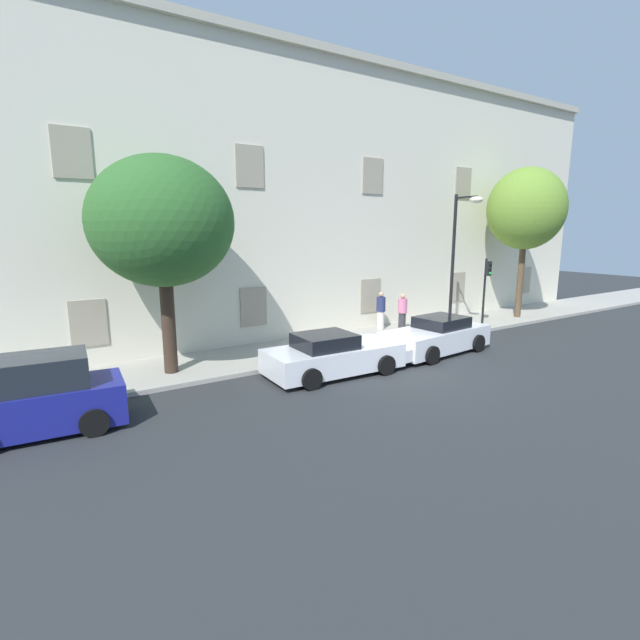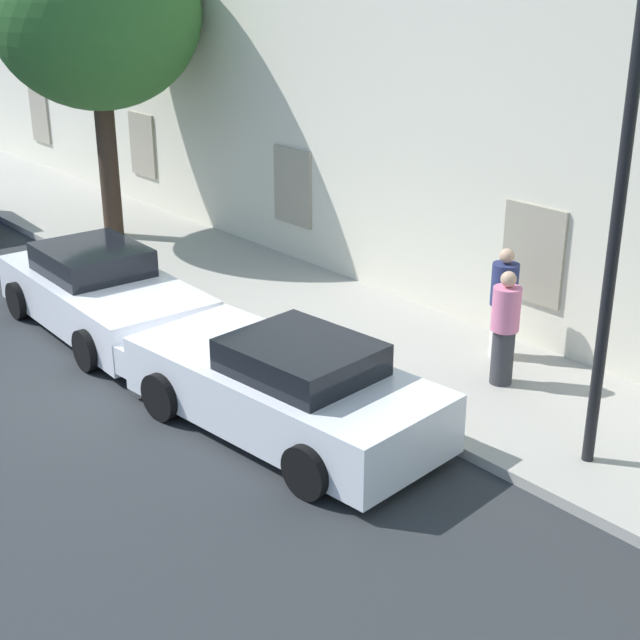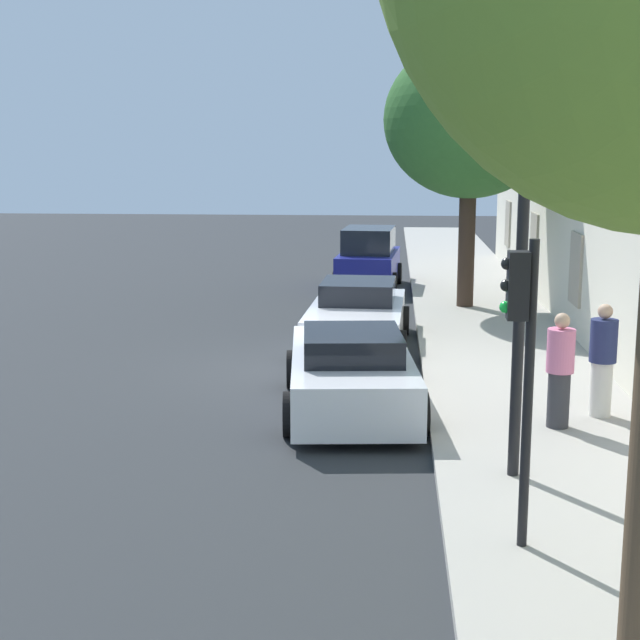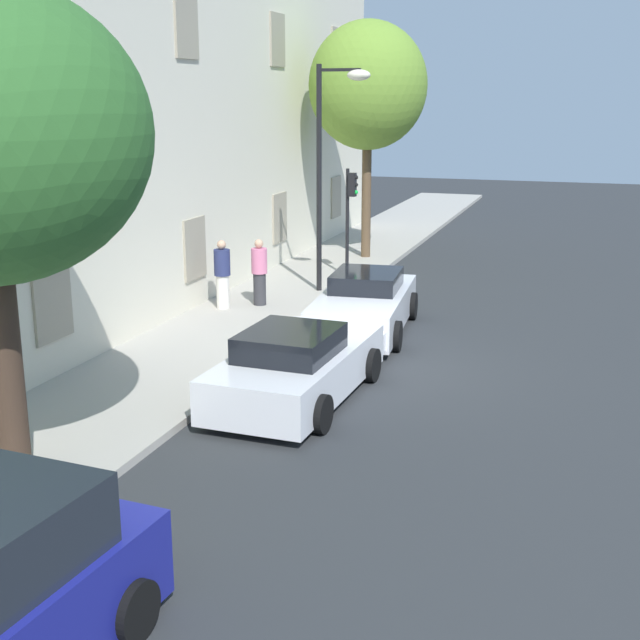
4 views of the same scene
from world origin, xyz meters
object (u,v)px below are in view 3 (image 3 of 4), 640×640
sportscar_yellow_flank (350,371)px  hatchback_parked (369,261)px  sportscar_red_lead (356,320)px  tree_near_kerb (470,120)px  street_lamp (490,140)px  pedestrian_admiring (560,370)px  traffic_light (522,339)px  pedestrian_strolling (603,360)px

sportscar_yellow_flank → hatchback_parked: bearing=-179.8°
sportscar_red_lead → tree_near_kerb: 6.71m
street_lamp → sportscar_yellow_flank: bearing=-152.5°
sportscar_red_lead → street_lamp: street_lamp is taller
tree_near_kerb → pedestrian_admiring: 10.92m
traffic_light → pedestrian_admiring: (-4.09, 1.14, -1.29)m
sportscar_yellow_flank → tree_near_kerb: bearing=164.4°
traffic_light → pedestrian_admiring: traffic_light is taller
sportscar_yellow_flank → tree_near_kerb: 10.16m
street_lamp → pedestrian_admiring: (-2.04, 1.30, -3.20)m
sportscar_yellow_flank → tree_near_kerb: size_ratio=0.75×
hatchback_parked → tree_near_kerb: (3.66, 2.54, 3.93)m
pedestrian_admiring → traffic_light: bearing=-15.6°
sportscar_red_lead → hatchback_parked: 8.26m
traffic_light → street_lamp: size_ratio=0.53×
hatchback_parked → traffic_light: traffic_light is taller
sportscar_yellow_flank → street_lamp: 5.20m
sportscar_yellow_flank → hatchback_parked: 12.59m
sportscar_yellow_flank → pedestrian_admiring: (1.30, 3.04, 0.39)m
tree_near_kerb → traffic_light: 14.55m
sportscar_red_lead → traffic_light: 10.07m
sportscar_red_lead → traffic_light: bearing=11.5°
pedestrian_strolling → sportscar_red_lead: bearing=-142.6°
tree_near_kerb → pedestrian_admiring: (10.23, 0.55, -3.77)m
sportscar_red_lead → street_lamp: size_ratio=0.83×
sportscar_red_lead → pedestrian_strolling: bearing=37.4°
sportscar_red_lead → traffic_light: traffic_light is taller
tree_near_kerb → traffic_light: (14.32, -0.59, -2.48)m
traffic_light → sportscar_yellow_flank: bearing=-160.6°
hatchback_parked → tree_near_kerb: bearing=34.7°
sportscar_red_lead → sportscar_yellow_flank: (4.34, 0.08, 0.00)m
pedestrian_strolling → sportscar_yellow_flank: bearing=-100.4°
hatchback_parked → traffic_light: (17.98, 1.95, 1.45)m
sportscar_yellow_flank → pedestrian_strolling: (0.69, 3.77, 0.41)m
pedestrian_strolling → street_lamp: bearing=-37.4°
sportscar_yellow_flank → hatchback_parked: (-12.59, -0.05, 0.23)m
street_lamp → tree_near_kerb: bearing=176.5°
sportscar_red_lead → sportscar_yellow_flank: sportscar_red_lead is taller
traffic_light → tree_near_kerb: bearing=177.6°
hatchback_parked → street_lamp: 16.38m
tree_near_kerb → traffic_light: tree_near_kerb is taller
tree_near_kerb → sportscar_red_lead: bearing=-29.2°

